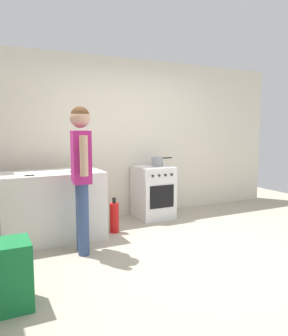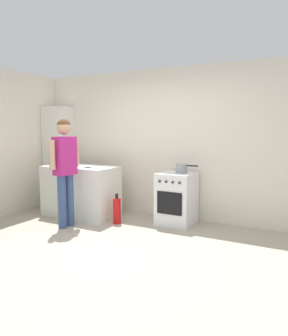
{
  "view_description": "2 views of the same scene",
  "coord_description": "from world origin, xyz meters",
  "px_view_note": "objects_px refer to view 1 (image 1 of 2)",
  "views": [
    {
      "loc": [
        -2.13,
        -3.13,
        1.47
      ],
      "look_at": [
        -0.26,
        0.67,
        0.95
      ],
      "focal_mm": 35.0,
      "sensor_mm": 36.0,
      "label": 1
    },
    {
      "loc": [
        2.39,
        -3.34,
        1.57
      ],
      "look_at": [
        0.19,
        0.73,
        1.01
      ],
      "focal_mm": 35.0,
      "sensor_mm": 36.0,
      "label": 2
    }
  ],
  "objects_px": {
    "knife_paring": "(71,172)",
    "fire_extinguisher": "(114,217)",
    "person": "(81,166)",
    "knife_bread": "(20,176)",
    "pot": "(157,161)",
    "oven_left": "(153,192)"
  },
  "relations": [
    {
      "from": "knife_paring",
      "to": "fire_extinguisher",
      "type": "bearing_deg",
      "value": 2.54
    },
    {
      "from": "knife_paring",
      "to": "person",
      "type": "distance_m",
      "value": 0.53
    },
    {
      "from": "knife_bread",
      "to": "fire_extinguisher",
      "type": "distance_m",
      "value": 1.42
    },
    {
      "from": "pot",
      "to": "knife_paring",
      "type": "height_order",
      "value": "pot"
    },
    {
      "from": "person",
      "to": "oven_left",
      "type": "bearing_deg",
      "value": 34.65
    },
    {
      "from": "pot",
      "to": "oven_left",
      "type": "bearing_deg",
      "value": -179.84
    },
    {
      "from": "pot",
      "to": "knife_bread",
      "type": "xyz_separation_m",
      "value": [
        -2.18,
        -0.61,
        -0.02
      ]
    },
    {
      "from": "oven_left",
      "to": "knife_bread",
      "type": "distance_m",
      "value": 2.24
    },
    {
      "from": "knife_bread",
      "to": "fire_extinguisher",
      "type": "height_order",
      "value": "knife_bread"
    },
    {
      "from": "oven_left",
      "to": "fire_extinguisher",
      "type": "distance_m",
      "value": 1.01
    },
    {
      "from": "oven_left",
      "to": "fire_extinguisher",
      "type": "height_order",
      "value": "oven_left"
    },
    {
      "from": "person",
      "to": "fire_extinguisher",
      "type": "bearing_deg",
      "value": 41.8
    },
    {
      "from": "oven_left",
      "to": "fire_extinguisher",
      "type": "relative_size",
      "value": 1.7
    },
    {
      "from": "pot",
      "to": "person",
      "type": "bearing_deg",
      "value": -146.7
    },
    {
      "from": "oven_left",
      "to": "knife_paring",
      "type": "bearing_deg",
      "value": -161.04
    },
    {
      "from": "knife_bread",
      "to": "oven_left",
      "type": "bearing_deg",
      "value": 16.22
    },
    {
      "from": "pot",
      "to": "knife_paring",
      "type": "distance_m",
      "value": 1.63
    },
    {
      "from": "knife_paring",
      "to": "fire_extinguisher",
      "type": "height_order",
      "value": "knife_paring"
    },
    {
      "from": "knife_paring",
      "to": "person",
      "type": "xyz_separation_m",
      "value": [
        -0.01,
        -0.52,
        0.13
      ]
    },
    {
      "from": "pot",
      "to": "fire_extinguisher",
      "type": "distance_m",
      "value": 1.28
    },
    {
      "from": "knife_paring",
      "to": "person",
      "type": "relative_size",
      "value": 0.12
    },
    {
      "from": "knife_bread",
      "to": "person",
      "type": "relative_size",
      "value": 0.2
    }
  ]
}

